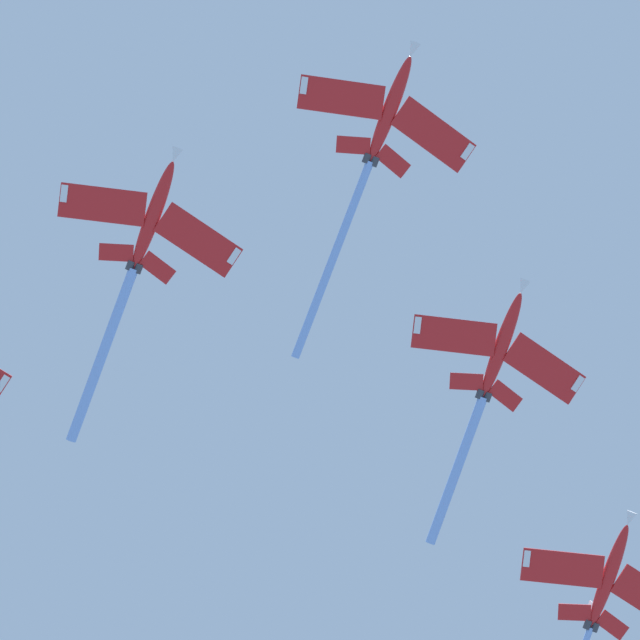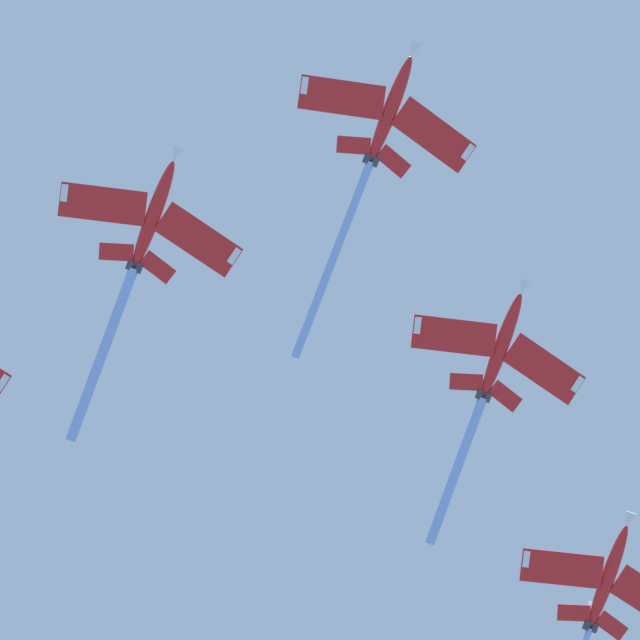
# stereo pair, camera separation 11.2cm
# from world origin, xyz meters

# --- Properties ---
(jet_lead) EXTENTS (34.13, 19.96, 11.62)m
(jet_lead) POSITION_xyz_m (4.78, -6.74, 146.15)
(jet_lead) COLOR red
(jet_left_wing) EXTENTS (29.06, 20.01, 10.16)m
(jet_left_wing) POSITION_xyz_m (-15.84, 11.02, 140.99)
(jet_left_wing) COLOR red
(jet_right_wing) EXTENTS (31.49, 20.00, 10.48)m
(jet_right_wing) POSITION_xyz_m (-11.37, -28.50, 140.95)
(jet_right_wing) COLOR red
(jet_left_outer) EXTENTS (33.36, 20.03, 10.89)m
(jet_left_outer) POSITION_xyz_m (-36.42, 28.84, 135.93)
(jet_left_outer) COLOR red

